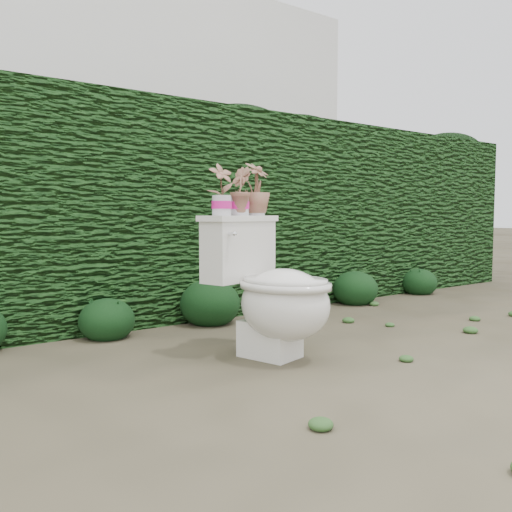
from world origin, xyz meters
TOP-DOWN VIEW (x-y plane):
  - ground at (0.00, 0.00)m, footprint 60.00×60.00m
  - hedge at (0.00, 1.60)m, footprint 8.00×1.00m
  - house_wall at (0.60, 6.00)m, footprint 8.00×3.50m
  - toilet at (-0.19, 0.00)m, footprint 0.61×0.77m
  - potted_plant_left at (-0.40, 0.20)m, footprint 0.14×0.10m
  - potted_plant_center at (-0.25, 0.24)m, footprint 0.16×0.18m
  - potted_plant_right at (-0.10, 0.28)m, footprint 0.21×0.21m
  - liriope_clump_2 at (-0.74, 1.01)m, footprint 0.35×0.35m
  - liriope_clump_3 at (0.03, 1.00)m, footprint 0.43×0.43m
  - liriope_clump_4 at (0.80, 1.01)m, footprint 0.31×0.31m
  - liriope_clump_5 at (1.52, 0.97)m, footprint 0.40×0.40m
  - liriope_clump_6 at (2.48, 1.01)m, footprint 0.35×0.35m

SIDE VIEW (x-z plane):
  - ground at x=0.00m, z-range 0.00..0.00m
  - liriope_clump_4 at x=0.80m, z-range 0.00..0.25m
  - liriope_clump_6 at x=2.48m, z-range 0.00..0.28m
  - liriope_clump_2 at x=-0.74m, z-range 0.00..0.28m
  - liriope_clump_5 at x=1.52m, z-range 0.00..0.32m
  - liriope_clump_3 at x=0.03m, z-range 0.00..0.35m
  - toilet at x=-0.19m, z-range -0.03..0.74m
  - hedge at x=0.00m, z-range 0.00..1.60m
  - potted_plant_center at x=-0.25m, z-range 0.78..1.04m
  - potted_plant_left at x=-0.40m, z-range 0.78..1.05m
  - potted_plant_right at x=-0.10m, z-range 0.78..1.07m
  - house_wall at x=0.60m, z-range 0.00..4.00m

